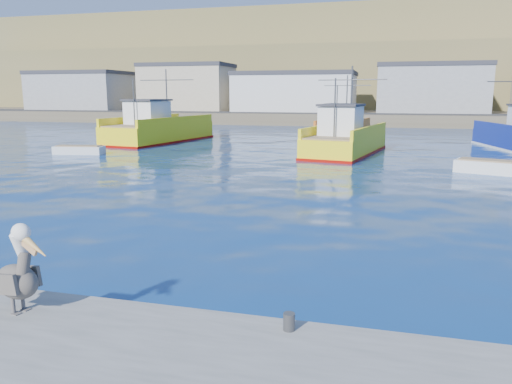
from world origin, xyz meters
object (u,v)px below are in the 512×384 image
Objects in this scene: boat_orange at (343,128)px; skiff_left at (79,151)px; skiff_mid at (496,168)px; trawler_yellow_a at (158,130)px; trawler_yellow_b at (345,140)px; pelican at (18,274)px.

boat_orange is 2.55× the size of skiff_left.
boat_orange is 2.11× the size of skiff_mid.
trawler_yellow_a is 3.55× the size of skiff_left.
skiff_mid reaches higher than skiff_left.
boat_orange is at bearing 46.41° from skiff_left.
trawler_yellow_b reaches higher than skiff_left.
boat_orange is (-1.39, 13.32, 0.05)m from trawler_yellow_b.
trawler_yellow_a reaches higher than trawler_yellow_b.
boat_orange reaches higher than pelican.
trawler_yellow_a is at bearing 112.14° from pelican.
trawler_yellow_a is 38.12m from pelican.
pelican is at bearing -95.97° from trawler_yellow_b.
pelican is (-12.10, -22.88, 0.92)m from skiff_mid.
pelican is (14.37, -35.31, 0.10)m from trawler_yellow_a.
trawler_yellow_b is at bearing -16.65° from trawler_yellow_a.
trawler_yellow_b is 2.53× the size of skiff_mid.
trawler_yellow_b is at bearing 84.03° from pelican.
trawler_yellow_a reaches higher than pelican.
pelican reaches higher than skiff_mid.
skiff_left is 0.83× the size of skiff_mid.
trawler_yellow_b is 19.61m from skiff_left.
trawler_yellow_a is 10.46m from skiff_left.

